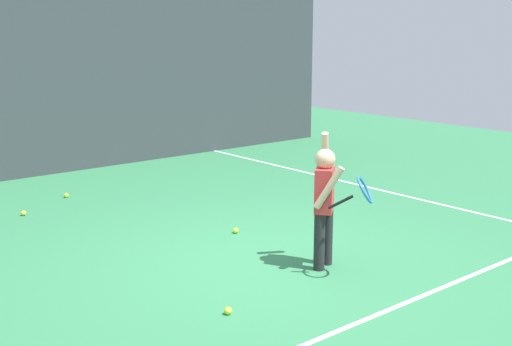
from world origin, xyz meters
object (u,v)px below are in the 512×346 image
(tennis_ball_1, at_px, (66,195))
(tennis_ball_6, at_px, (236,231))
(tennis_ball_4, at_px, (24,213))
(tennis_ball_0, at_px, (228,311))
(tennis_player, at_px, (326,197))

(tennis_ball_1, xyz_separation_m, tennis_ball_6, (0.83, -2.84, 0.00))
(tennis_ball_4, height_order, tennis_ball_6, same)
(tennis_ball_1, xyz_separation_m, tennis_ball_4, (-0.81, -0.52, 0.00))
(tennis_ball_0, xyz_separation_m, tennis_ball_6, (1.42, 1.72, 0.00))
(tennis_ball_1, distance_m, tennis_ball_4, 0.96)
(tennis_ball_6, bearing_deg, tennis_ball_1, 106.28)
(tennis_player, relative_size, tennis_ball_6, 20.46)
(tennis_ball_0, distance_m, tennis_ball_6, 2.23)
(tennis_ball_6, bearing_deg, tennis_player, -90.10)
(tennis_ball_0, xyz_separation_m, tennis_ball_4, (-0.21, 4.05, 0.00))
(tennis_ball_0, relative_size, tennis_ball_1, 1.00)
(tennis_player, relative_size, tennis_ball_4, 20.46)
(tennis_player, bearing_deg, tennis_ball_1, 62.23)
(tennis_ball_4, bearing_deg, tennis_player, -66.61)
(tennis_ball_4, bearing_deg, tennis_ball_0, -87.00)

